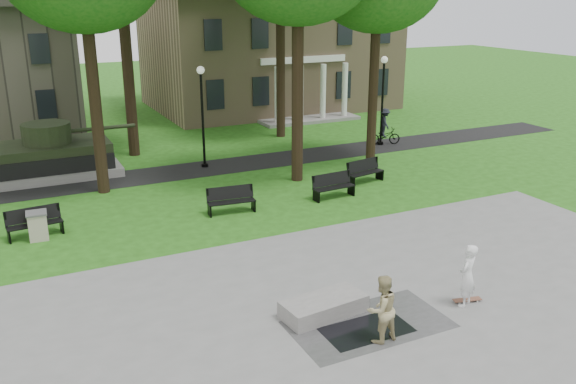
# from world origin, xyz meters

# --- Properties ---
(ground) EXTENTS (120.00, 120.00, 0.00)m
(ground) POSITION_xyz_m (0.00, 0.00, 0.00)
(ground) COLOR #225012
(ground) RESTS_ON ground
(plaza) EXTENTS (22.00, 16.00, 0.02)m
(plaza) POSITION_xyz_m (0.00, -5.00, 0.01)
(plaza) COLOR gray
(plaza) RESTS_ON ground
(footpath) EXTENTS (44.00, 2.60, 0.01)m
(footpath) POSITION_xyz_m (0.00, 12.00, 0.01)
(footpath) COLOR black
(footpath) RESTS_ON ground
(building_right) EXTENTS (17.00, 12.00, 8.60)m
(building_right) POSITION_xyz_m (10.00, 26.00, 4.34)
(building_right) COLOR #9E8460
(building_right) RESTS_ON ground
(lamp_mid) EXTENTS (0.36, 0.36, 4.73)m
(lamp_mid) POSITION_xyz_m (0.50, 12.30, 2.79)
(lamp_mid) COLOR black
(lamp_mid) RESTS_ON ground
(lamp_right) EXTENTS (0.36, 0.36, 4.73)m
(lamp_right) POSITION_xyz_m (10.50, 12.30, 2.79)
(lamp_right) COLOR black
(lamp_right) RESTS_ON ground
(tank_monument) EXTENTS (7.45, 3.40, 2.40)m
(tank_monument) POSITION_xyz_m (-6.46, 14.00, 0.86)
(tank_monument) COLOR gray
(tank_monument) RESTS_ON ground
(puddle) EXTENTS (2.20, 1.20, 0.00)m
(puddle) POSITION_xyz_m (-0.65, -3.50, 0.02)
(puddle) COLOR black
(puddle) RESTS_ON plaza
(concrete_block) EXTENTS (2.29, 1.22, 0.45)m
(concrete_block) POSITION_xyz_m (-1.23, -2.36, 0.24)
(concrete_block) COLOR gray
(concrete_block) RESTS_ON plaza
(skateboard) EXTENTS (0.81, 0.39, 0.07)m
(skateboard) POSITION_xyz_m (2.57, -3.47, 0.06)
(skateboard) COLOR brown
(skateboard) RESTS_ON plaza
(skateboarder) EXTENTS (0.75, 0.66, 1.73)m
(skateboarder) POSITION_xyz_m (2.37, -3.59, 0.88)
(skateboarder) COLOR white
(skateboarder) RESTS_ON plaza
(friend_watching) EXTENTS (0.88, 0.71, 1.69)m
(friend_watching) POSITION_xyz_m (-0.62, -4.04, 0.86)
(friend_watching) COLOR tan
(friend_watching) RESTS_ON plaza
(cyclist) EXTENTS (1.84, 1.10, 1.97)m
(cyclist) POSITION_xyz_m (10.71, 12.27, 0.81)
(cyclist) COLOR black
(cyclist) RESTS_ON ground
(park_bench_0) EXTENTS (1.84, 0.71, 1.00)m
(park_bench_0) POSITION_xyz_m (-7.45, 6.60, 0.52)
(park_bench_0) COLOR black
(park_bench_0) RESTS_ON ground
(park_bench_1) EXTENTS (1.84, 0.71, 1.00)m
(park_bench_1) POSITION_xyz_m (-0.63, 5.86, 0.52)
(park_bench_1) COLOR black
(park_bench_1) RESTS_ON ground
(park_bench_2) EXTENTS (1.83, 0.65, 1.00)m
(park_bench_2) POSITION_xyz_m (3.71, 5.70, 0.52)
(park_bench_2) COLOR black
(park_bench_2) RESTS_ON ground
(park_bench_3) EXTENTS (1.85, 0.84, 1.00)m
(park_bench_3) POSITION_xyz_m (5.98, 6.88, 0.52)
(park_bench_3) COLOR black
(park_bench_3) RESTS_ON ground
(trash_bin) EXTENTS (0.70, 0.70, 0.96)m
(trash_bin) POSITION_xyz_m (-7.37, 6.27, 0.49)
(trash_bin) COLOR #B4AE94
(trash_bin) RESTS_ON ground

